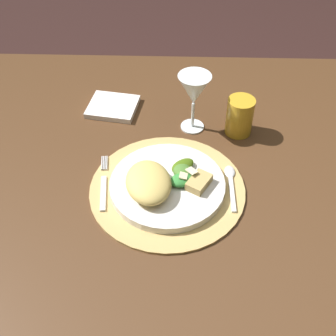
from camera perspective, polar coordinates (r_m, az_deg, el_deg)
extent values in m
plane|color=#311B19|center=(1.62, 2.63, -18.94)|extent=(6.00, 6.00, 0.00)
cube|color=#4D301C|center=(1.03, 3.90, -1.25)|extent=(1.47, 1.05, 0.03)
cylinder|color=#4F351D|center=(1.72, -19.55, 1.78)|extent=(0.07, 0.07, 0.70)
cylinder|color=tan|center=(0.98, -0.09, -2.76)|extent=(0.35, 0.35, 0.01)
cylinder|color=silver|center=(0.97, -0.09, -2.27)|extent=(0.26, 0.26, 0.02)
ellipsoid|color=#DCBB64|center=(0.94, -2.58, -1.89)|extent=(0.13, 0.15, 0.04)
ellipsoid|color=#317D33|center=(0.96, 1.84, -1.57)|extent=(0.07, 0.06, 0.02)
ellipsoid|color=#426213|center=(0.99, 1.95, 0.30)|extent=(0.07, 0.07, 0.02)
ellipsoid|color=#49752E|center=(0.98, 1.90, -0.38)|extent=(0.04, 0.05, 0.02)
cube|color=beige|center=(0.95, 2.03, -1.03)|extent=(0.02, 0.03, 0.01)
cube|color=beige|center=(0.96, 3.14, -0.37)|extent=(0.03, 0.03, 0.01)
cube|color=tan|center=(0.96, 4.16, -1.88)|extent=(0.06, 0.07, 0.02)
cube|color=silver|center=(0.98, -8.50, -3.29)|extent=(0.02, 0.10, 0.00)
cube|color=silver|center=(1.04, -8.69, 0.62)|extent=(0.01, 0.04, 0.00)
cube|color=silver|center=(1.04, -8.47, 0.63)|extent=(0.01, 0.04, 0.00)
cube|color=silver|center=(1.04, -8.25, 0.65)|extent=(0.01, 0.04, 0.00)
cube|color=silver|center=(1.04, -8.03, 0.66)|extent=(0.01, 0.04, 0.00)
cube|color=silver|center=(0.98, 8.42, -3.37)|extent=(0.01, 0.11, 0.00)
ellipsoid|color=silver|center=(1.02, 8.11, -0.53)|extent=(0.02, 0.04, 0.01)
cube|color=white|center=(1.21, -7.26, 8.00)|extent=(0.15, 0.13, 0.01)
cylinder|color=silver|center=(1.15, 3.20, 5.47)|extent=(0.06, 0.06, 0.00)
cylinder|color=silver|center=(1.12, 3.28, 6.98)|extent=(0.01, 0.01, 0.07)
cone|color=silver|center=(1.08, 3.45, 10.20)|extent=(0.08, 0.08, 0.08)
cylinder|color=gold|center=(1.12, 9.40, 6.73)|extent=(0.07, 0.07, 0.10)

